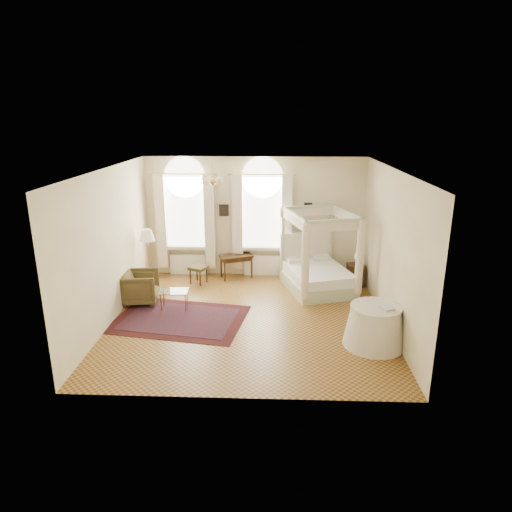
{
  "coord_description": "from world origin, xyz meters",
  "views": [
    {
      "loc": [
        0.53,
        -9.3,
        4.35
      ],
      "look_at": [
        0.14,
        0.4,
        1.34
      ],
      "focal_mm": 32.0,
      "sensor_mm": 36.0,
      "label": 1
    }
  ],
  "objects_px": {
    "floor_lamp": "(147,238)",
    "side_table": "(375,326)",
    "canopy_bed": "(318,273)",
    "coffee_table": "(174,293)",
    "nightstand": "(355,275)",
    "armchair": "(140,287)",
    "writing_desk": "(236,258)",
    "stool": "(198,269)"
  },
  "relations": [
    {
      "from": "nightstand",
      "to": "floor_lamp",
      "type": "xyz_separation_m",
      "value": [
        -5.4,
        -0.38,
        1.05
      ]
    },
    {
      "from": "stool",
      "to": "side_table",
      "type": "bearing_deg",
      "value": -39.47
    },
    {
      "from": "canopy_bed",
      "to": "armchair",
      "type": "relative_size",
      "value": 2.64
    },
    {
      "from": "coffee_table",
      "to": "side_table",
      "type": "xyz_separation_m",
      "value": [
        4.3,
        -1.6,
        0.01
      ]
    },
    {
      "from": "canopy_bed",
      "to": "armchair",
      "type": "height_order",
      "value": "canopy_bed"
    },
    {
      "from": "canopy_bed",
      "to": "nightstand",
      "type": "height_order",
      "value": "canopy_bed"
    },
    {
      "from": "floor_lamp",
      "to": "side_table",
      "type": "xyz_separation_m",
      "value": [
        5.22,
        -2.9,
        -0.95
      ]
    },
    {
      "from": "side_table",
      "to": "nightstand",
      "type": "bearing_deg",
      "value": 86.85
    },
    {
      "from": "armchair",
      "to": "coffee_table",
      "type": "bearing_deg",
      "value": -117.2
    },
    {
      "from": "canopy_bed",
      "to": "stool",
      "type": "bearing_deg",
      "value": 173.6
    },
    {
      "from": "side_table",
      "to": "canopy_bed",
      "type": "bearing_deg",
      "value": 105.81
    },
    {
      "from": "writing_desk",
      "to": "side_table",
      "type": "bearing_deg",
      "value": -51.28
    },
    {
      "from": "nightstand",
      "to": "stool",
      "type": "relative_size",
      "value": 1.08
    },
    {
      "from": "stool",
      "to": "floor_lamp",
      "type": "xyz_separation_m",
      "value": [
        -1.21,
        -0.4,
        0.95
      ]
    },
    {
      "from": "coffee_table",
      "to": "floor_lamp",
      "type": "relative_size",
      "value": 0.43
    },
    {
      "from": "canopy_bed",
      "to": "writing_desk",
      "type": "distance_m",
      "value": 2.34
    },
    {
      "from": "armchair",
      "to": "side_table",
      "type": "height_order",
      "value": "side_table"
    },
    {
      "from": "coffee_table",
      "to": "floor_lamp",
      "type": "xyz_separation_m",
      "value": [
        -0.92,
        1.3,
        0.95
      ]
    },
    {
      "from": "nightstand",
      "to": "armchair",
      "type": "bearing_deg",
      "value": -165.95
    },
    {
      "from": "writing_desk",
      "to": "coffee_table",
      "type": "xyz_separation_m",
      "value": [
        -1.28,
        -2.17,
        -0.17
      ]
    },
    {
      "from": "canopy_bed",
      "to": "stool",
      "type": "height_order",
      "value": "canopy_bed"
    },
    {
      "from": "stool",
      "to": "coffee_table",
      "type": "distance_m",
      "value": 1.72
    },
    {
      "from": "canopy_bed",
      "to": "nightstand",
      "type": "bearing_deg",
      "value": 18.51
    },
    {
      "from": "nightstand",
      "to": "writing_desk",
      "type": "relative_size",
      "value": 0.61
    },
    {
      "from": "canopy_bed",
      "to": "writing_desk",
      "type": "xyz_separation_m",
      "value": [
        -2.19,
        0.82,
        0.1
      ]
    },
    {
      "from": "canopy_bed",
      "to": "side_table",
      "type": "distance_m",
      "value": 3.06
    },
    {
      "from": "armchair",
      "to": "stool",
      "type": "bearing_deg",
      "value": -47.81
    },
    {
      "from": "nightstand",
      "to": "coffee_table",
      "type": "distance_m",
      "value": 4.79
    },
    {
      "from": "canopy_bed",
      "to": "side_table",
      "type": "relative_size",
      "value": 1.86
    },
    {
      "from": "writing_desk",
      "to": "stool",
      "type": "distance_m",
      "value": 1.1
    },
    {
      "from": "coffee_table",
      "to": "side_table",
      "type": "bearing_deg",
      "value": -20.41
    },
    {
      "from": "coffee_table",
      "to": "side_table",
      "type": "distance_m",
      "value": 4.59
    },
    {
      "from": "stool",
      "to": "writing_desk",
      "type": "bearing_deg",
      "value": 25.39
    },
    {
      "from": "canopy_bed",
      "to": "floor_lamp",
      "type": "distance_m",
      "value": 4.47
    },
    {
      "from": "armchair",
      "to": "coffee_table",
      "type": "height_order",
      "value": "armchair"
    },
    {
      "from": "canopy_bed",
      "to": "writing_desk",
      "type": "relative_size",
      "value": 2.27
    },
    {
      "from": "canopy_bed",
      "to": "coffee_table",
      "type": "height_order",
      "value": "canopy_bed"
    },
    {
      "from": "coffee_table",
      "to": "nightstand",
      "type": "bearing_deg",
      "value": 20.59
    },
    {
      "from": "nightstand",
      "to": "writing_desk",
      "type": "distance_m",
      "value": 3.25
    },
    {
      "from": "nightstand",
      "to": "writing_desk",
      "type": "xyz_separation_m",
      "value": [
        -3.2,
        0.48,
        0.27
      ]
    },
    {
      "from": "armchair",
      "to": "floor_lamp",
      "type": "bearing_deg",
      "value": -5.33
    },
    {
      "from": "coffee_table",
      "to": "stool",
      "type": "bearing_deg",
      "value": 80.19
    }
  ]
}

